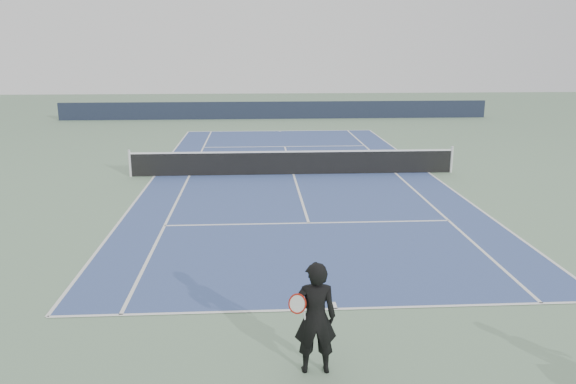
{
  "coord_description": "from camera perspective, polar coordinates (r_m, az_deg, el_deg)",
  "views": [
    {
      "loc": [
        -1.52,
        -21.77,
        4.95
      ],
      "look_at": [
        -0.63,
        -6.98,
        1.1
      ],
      "focal_mm": 35.0,
      "sensor_mm": 36.0,
      "label": 1
    }
  ],
  "objects": [
    {
      "name": "ground",
      "position": [
        22.38,
        0.55,
        1.79
      ],
      "size": [
        80.0,
        80.0,
        0.0
      ],
      "primitive_type": "plane",
      "color": "gray"
    },
    {
      "name": "court_surface",
      "position": [
        22.38,
        0.55,
        1.8
      ],
      "size": [
        10.97,
        23.77,
        0.01
      ],
      "primitive_type": "cube",
      "color": "#384D85",
      "rests_on": "ground"
    },
    {
      "name": "tennis_net",
      "position": [
        22.27,
        0.55,
        3.05
      ],
      "size": [
        12.9,
        0.1,
        1.07
      ],
      "color": "silver",
      "rests_on": "ground"
    },
    {
      "name": "windscreen_far",
      "position": [
        39.92,
        -1.24,
        8.31
      ],
      "size": [
        30.0,
        0.25,
        1.2
      ],
      "primitive_type": "cube",
      "color": "black",
      "rests_on": "ground"
    },
    {
      "name": "tennis_player",
      "position": [
        8.83,
        2.77,
        -12.63
      ],
      "size": [
        0.8,
        0.5,
        1.83
      ],
      "color": "black",
      "rests_on": "ground"
    }
  ]
}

